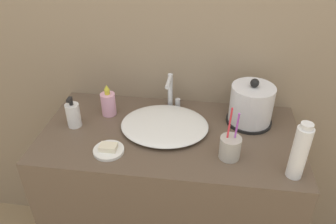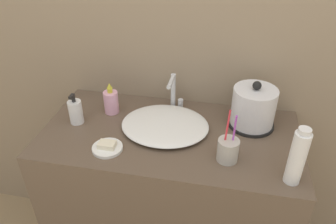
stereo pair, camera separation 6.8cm
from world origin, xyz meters
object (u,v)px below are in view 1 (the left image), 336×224
Objects in this scene: faucet at (171,91)px; shampoo_bottle at (300,152)px; mouthwash_bottle at (108,103)px; electric_kettle at (251,106)px; toothbrush_cup at (230,147)px; lotion_bottle at (73,115)px.

faucet is 0.61m from shampoo_bottle.
electric_kettle is at bearing 1.81° from mouthwash_bottle.
shampoo_bottle is (0.48, -0.38, 0.02)m from faucet.
electric_kettle is 0.26m from toothbrush_cup.
mouthwash_bottle is at bearing 156.85° from toothbrush_cup.
lotion_bottle is (-0.64, 0.12, 0.01)m from toothbrush_cup.
mouthwash_bottle is at bearing 158.59° from shampoo_bottle.
mouthwash_bottle is at bearing -178.19° from electric_kettle.
toothbrush_cup is 0.65m from lotion_bottle.
toothbrush_cup reaches higher than faucet.
lotion_bottle is (-0.38, -0.19, -0.04)m from faucet.
faucet reaches higher than lotion_bottle.
mouthwash_bottle reaches higher than lotion_bottle.
lotion_bottle is (-0.73, -0.13, -0.03)m from electric_kettle.
shampoo_bottle reaches higher than faucet.
toothbrush_cup is at bearing -110.01° from electric_kettle.
shampoo_bottle is at bearing -38.52° from faucet.
lotion_bottle is at bearing 169.68° from toothbrush_cup.
faucet is 0.43m from lotion_bottle.
shampoo_bottle is at bearing -67.08° from electric_kettle.
faucet is 0.41m from toothbrush_cup.
mouthwash_bottle is (0.12, 0.11, 0.00)m from lotion_bottle.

